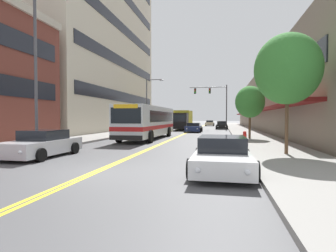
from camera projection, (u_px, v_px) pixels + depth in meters
The scene contains 20 objects.
ground_plane at pixel (196, 129), 45.42m from camera, with size 240.00×240.00×0.00m, color #4C4C4F.
sidewalk_left at pixel (154, 128), 46.91m from camera, with size 3.94×106.00×0.16m.
sidewalk_right at pixel (240, 129), 43.92m from camera, with size 3.94×106.00×0.16m.
centre_line at pixel (196, 129), 45.42m from camera, with size 0.34×106.00×0.01m.
office_tower_left at pixel (87, 33), 39.75m from camera, with size 12.08×29.83×29.74m.
storefront_row_right at pixel (280, 102), 42.54m from camera, with size 9.10×68.00×8.87m.
city_bus at pixel (149, 121), 24.14m from camera, with size 2.84×11.66×2.92m.
car_silver_parked_left_near at pixel (42, 144), 12.94m from camera, with size 2.14×4.48×1.32m.
car_charcoal_parked_left_mid at pixel (160, 127), 38.32m from camera, with size 1.98×4.87×1.22m.
car_white_parked_right_foreground at pixel (222, 155), 9.46m from camera, with size 2.15×4.87×1.25m.
car_black_parked_right_mid at pixel (222, 125), 44.85m from camera, with size 2.03×4.27×1.37m.
car_champagne_moving_lead at pixel (210, 123), 62.78m from camera, with size 2.11×4.44×1.32m.
car_navy_moving_second at pixel (194, 128), 35.30m from camera, with size 2.20×4.18×1.26m.
box_truck at pixel (183, 120), 42.24m from camera, with size 2.72×7.89×3.11m.
traffic_signal_mast at pixel (214, 98), 44.42m from camera, with size 6.33×0.38×7.50m.
street_lamp_left_near at pixel (40, 59), 13.80m from camera, with size 2.16×0.28×8.56m.
street_lamp_left_far at pixel (149, 100), 34.40m from camera, with size 2.41×0.28×7.08m.
street_tree_right_near at pixel (287, 69), 12.74m from camera, with size 3.13×3.13×5.87m.
street_tree_right_mid at pixel (250, 102), 22.52m from camera, with size 2.48×2.48×4.51m.
fire_hydrant at pixel (245, 137), 18.00m from camera, with size 0.34×0.26×0.86m.
Camera 1 is at (4.38, -8.42, 1.93)m, focal length 28.00 mm.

